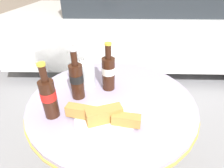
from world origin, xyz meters
The scene contains 7 objects.
bistro_table centered at (0.00, 0.00, 0.59)m, with size 0.81×0.81×0.75m.
cola_bottle_left centered at (-0.16, 0.00, 0.85)m, with size 0.06×0.06×0.25m.
cola_bottle_right centered at (-0.25, -0.14, 0.85)m, with size 0.06×0.06×0.24m.
cola_bottle_center centered at (-0.02, 0.08, 0.85)m, with size 0.07×0.07×0.25m.
drinking_glass centered at (-0.13, 0.10, 0.82)m, with size 0.08×0.08×0.13m.
lunch_plate_near centered at (-0.03, -0.17, 0.78)m, with size 0.30×0.24×0.07m.
parked_car centered at (0.56, 2.21, 0.63)m, with size 4.22×1.81×1.33m.
Camera 1 is at (0.02, -0.69, 1.26)m, focal length 28.00 mm.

